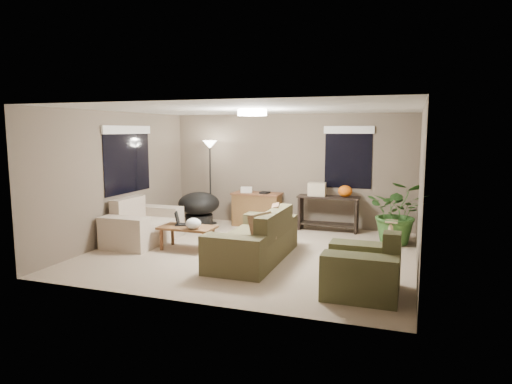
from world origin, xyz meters
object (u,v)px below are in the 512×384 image
(main_sofa, at_px, (256,242))
(cat_scratching_post, at_px, (391,236))
(houseplant, at_px, (398,219))
(desk, at_px, (257,209))
(papasan_chair, at_px, (199,207))
(coffee_table, at_px, (187,230))
(floor_lamp, at_px, (210,154))
(armchair, at_px, (363,272))
(loveseat, at_px, (142,227))
(console_table, at_px, (328,211))

(main_sofa, distance_m, cat_scratching_post, 2.61)
(houseplant, bearing_deg, desk, 167.18)
(papasan_chair, height_order, houseplant, houseplant)
(desk, bearing_deg, papasan_chair, -150.03)
(papasan_chair, bearing_deg, coffee_table, -70.41)
(coffee_table, xyz_separation_m, floor_lamp, (-0.57, 2.22, 1.24))
(main_sofa, bearing_deg, armchair, -29.20)
(papasan_chair, bearing_deg, cat_scratching_post, -4.79)
(loveseat, height_order, papasan_chair, loveseat)
(main_sofa, relative_size, cat_scratching_post, 4.40)
(houseplant, bearing_deg, coffee_table, -155.19)
(desk, bearing_deg, armchair, -52.88)
(desk, relative_size, floor_lamp, 0.58)
(houseplant, xyz_separation_m, cat_scratching_post, (-0.10, -0.29, -0.26))
(desk, distance_m, console_table, 1.61)
(houseplant, bearing_deg, console_table, 154.07)
(console_table, relative_size, cat_scratching_post, 2.60)
(armchair, relative_size, coffee_table, 1.00)
(coffee_table, bearing_deg, loveseat, 169.68)
(main_sofa, xyz_separation_m, houseplant, (2.18, 1.87, 0.18))
(papasan_chair, bearing_deg, loveseat, -107.48)
(main_sofa, distance_m, houseplant, 2.88)
(houseplant, bearing_deg, floor_lamp, 172.13)
(desk, distance_m, houseplant, 3.13)
(main_sofa, relative_size, loveseat, 1.37)
(papasan_chair, bearing_deg, houseplant, -0.64)
(armchair, height_order, houseplant, houseplant)
(loveseat, xyz_separation_m, desk, (1.60, 2.15, 0.08))
(desk, bearing_deg, loveseat, -126.61)
(main_sofa, xyz_separation_m, papasan_chair, (-2.00, 1.92, 0.17))
(floor_lamp, bearing_deg, papasan_chair, -94.01)
(main_sofa, relative_size, papasan_chair, 1.87)
(armchair, bearing_deg, houseplant, 83.66)
(main_sofa, height_order, cat_scratching_post, main_sofa)
(main_sofa, distance_m, desk, 2.72)
(main_sofa, bearing_deg, floor_lamp, 128.73)
(papasan_chair, bearing_deg, console_table, 13.50)
(loveseat, xyz_separation_m, console_table, (3.20, 2.16, 0.14))
(coffee_table, height_order, desk, desk)
(armchair, xyz_separation_m, cat_scratching_post, (0.22, 2.62, -0.08))
(desk, height_order, houseplant, houseplant)
(papasan_chair, xyz_separation_m, houseplant, (4.18, -0.05, 0.01))
(armchair, height_order, floor_lamp, floor_lamp)
(armchair, bearing_deg, papasan_chair, 142.49)
(loveseat, bearing_deg, floor_lamp, 75.88)
(loveseat, height_order, cat_scratching_post, loveseat)
(armchair, height_order, papasan_chair, armchair)
(desk, height_order, cat_scratching_post, desk)
(desk, relative_size, console_table, 0.85)
(papasan_chair, height_order, cat_scratching_post, papasan_chair)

